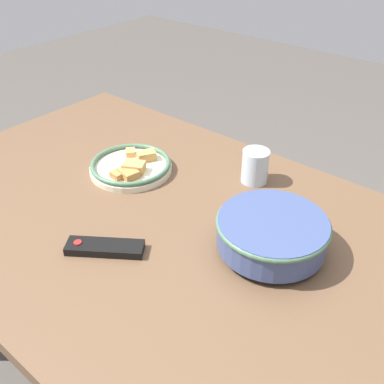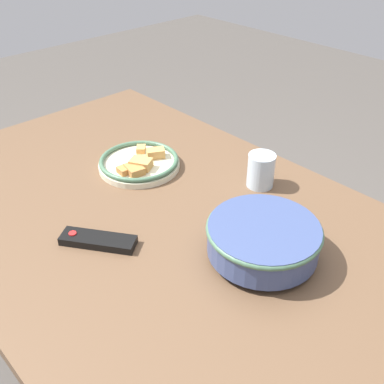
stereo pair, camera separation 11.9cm
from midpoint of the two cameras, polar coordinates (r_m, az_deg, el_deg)
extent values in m
plane|color=#4C4742|center=(1.75, -1.50, -22.89)|extent=(8.00, 8.00, 0.00)
cube|color=brown|center=(1.20, -2.02, -3.34)|extent=(1.50, 0.96, 0.04)
cylinder|color=brown|center=(2.07, -5.81, 1.47)|extent=(0.06, 0.06, 0.72)
cylinder|color=#384775|center=(1.07, 11.99, -7.74)|extent=(0.11, 0.11, 0.02)
cylinder|color=#384775|center=(1.04, 12.28, -5.93)|extent=(0.25, 0.25, 0.07)
cylinder|color=#9E4C1E|center=(1.05, 12.24, -6.16)|extent=(0.23, 0.23, 0.06)
torus|color=#42664C|center=(1.03, 12.46, -4.75)|extent=(0.26, 0.26, 0.01)
cylinder|color=beige|center=(1.38, -4.27, 3.39)|extent=(0.25, 0.25, 0.02)
torus|color=#42664C|center=(1.37, -4.30, 3.97)|extent=(0.24, 0.24, 0.01)
cube|color=tan|center=(1.33, -3.98, 3.51)|extent=(0.08, 0.07, 0.03)
cube|color=tan|center=(1.36, -4.21, 3.80)|extent=(0.05, 0.06, 0.02)
cube|color=tan|center=(1.39, -2.20, 4.87)|extent=(0.06, 0.06, 0.03)
cube|color=#B2753D|center=(1.32, -6.14, 2.66)|extent=(0.04, 0.03, 0.02)
cube|color=tan|center=(1.43, -4.13, 5.39)|extent=(0.05, 0.04, 0.02)
cube|color=#B2753D|center=(1.31, -4.78, 2.79)|extent=(0.07, 0.05, 0.02)
cube|color=black|center=(1.09, -8.80, -6.21)|extent=(0.18, 0.15, 0.02)
cylinder|color=red|center=(1.11, -12.00, -5.27)|extent=(0.02, 0.02, 0.00)
cylinder|color=silver|center=(1.29, 11.36, 2.63)|extent=(0.08, 0.08, 0.10)
camera|label=1|loc=(0.06, -87.14, 1.94)|focal=42.00mm
camera|label=2|loc=(0.06, 92.86, -1.94)|focal=42.00mm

